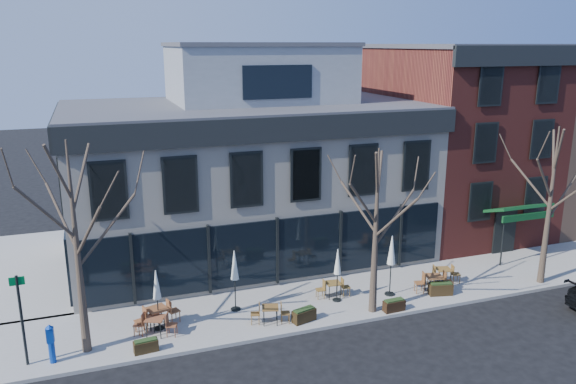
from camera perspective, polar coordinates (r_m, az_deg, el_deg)
name	(u,v)px	position (r m, az deg, el deg)	size (l,w,h in m)	color
ground	(277,288)	(26.94, -1.14, -9.69)	(120.00, 120.00, 0.00)	black
sidewalk_front	(359,295)	(26.25, 7.23, -10.32)	(33.50, 4.70, 0.15)	gray
sidewalk_side	(28,271)	(31.50, -24.86, -7.26)	(4.50, 12.00, 0.15)	gray
corner_building	(248,168)	(30.08, -4.11, 2.40)	(18.39, 10.39, 11.10)	silver
red_brick_building	(454,139)	(35.46, 16.54, 5.22)	(8.20, 11.78, 11.18)	maroon
bg_building	(569,138)	(42.86, 26.63, 4.97)	(12.00, 12.00, 10.00)	#8C664C
tree_corner	(77,247)	(21.24, -20.64, -5.21)	(3.93, 3.98, 7.92)	#382B21
tree_mid	(376,230)	(23.33, 8.93, -3.82)	(3.50, 3.55, 7.04)	#382B21
tree_right	(550,204)	(28.54, 25.08, -1.13)	(3.72, 3.77, 7.48)	#382B21
sign_pole	(21,315)	(21.94, -25.47, -11.23)	(0.50, 0.10, 3.40)	black
call_box	(51,342)	(22.21, -22.94, -13.89)	(0.30, 0.30, 1.49)	#0B369B
cafe_set_0	(155,324)	(23.00, -13.33, -12.93)	(1.76, 1.06, 0.91)	brown
cafe_set_1	(158,315)	(23.55, -13.12, -12.10)	(1.95, 1.07, 1.01)	brown
cafe_set_2	(270,313)	(23.31, -1.81, -12.18)	(1.69, 0.85, 0.87)	brown
cafe_set_3	(333,288)	(25.59, 4.60, -9.68)	(1.63, 0.70, 0.84)	brown
cafe_set_4	(434,282)	(26.82, 14.60, -8.82)	(1.87, 0.89, 0.96)	brown
cafe_set_5	(443,274)	(27.89, 15.48, -8.03)	(1.71, 0.85, 0.88)	brown
umbrella_0	(157,288)	(22.87, -13.21, -9.47)	(0.40, 0.40, 2.51)	black
umbrella_1	(235,268)	(23.86, -5.45, -7.74)	(0.43, 0.43, 2.69)	black
umbrella_2	(338,264)	(24.74, 5.06, -7.34)	(0.39, 0.39, 2.43)	black
umbrella_3	(392,253)	(25.54, 10.47, -6.14)	(0.45, 0.45, 2.83)	black
planter_0	(146,346)	(22.08, -14.24, -14.90)	(0.91, 0.43, 0.50)	#312310
planter_1	(304,315)	(23.52, 1.64, -12.37)	(1.08, 0.67, 0.56)	black
planter_2	(394,305)	(24.76, 10.72, -11.23)	(0.95, 0.42, 0.52)	black
planter_3	(441,289)	(26.69, 15.24, -9.45)	(1.12, 0.64, 0.59)	black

